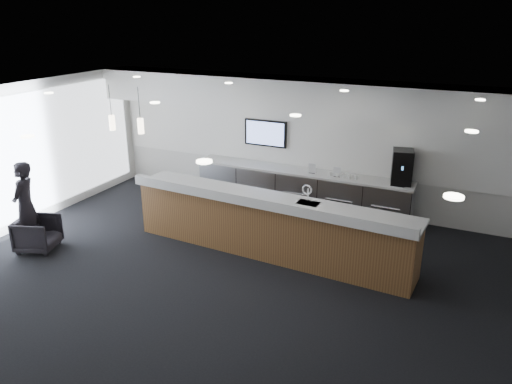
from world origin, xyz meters
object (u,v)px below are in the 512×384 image
at_px(service_counter, 269,225).
at_px(coffee_machine, 402,167).
at_px(armchair, 38,234).
at_px(lounge_guest, 25,206).

xyz_separation_m(service_counter, coffee_machine, (1.96, 2.38, 0.74)).
relative_size(service_counter, coffee_machine, 7.73).
distance_m(service_counter, armchair, 4.44).
xyz_separation_m(armchair, lounge_guest, (-0.24, 0.02, 0.53)).
relative_size(coffee_machine, armchair, 1.01).
bearing_deg(service_counter, lounge_guest, -155.15).
bearing_deg(armchair, coffee_machine, -75.51).
xyz_separation_m(coffee_machine, lounge_guest, (-6.28, -4.09, -0.45)).
bearing_deg(service_counter, coffee_machine, 53.75).
height_order(coffee_machine, armchair, coffee_machine).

